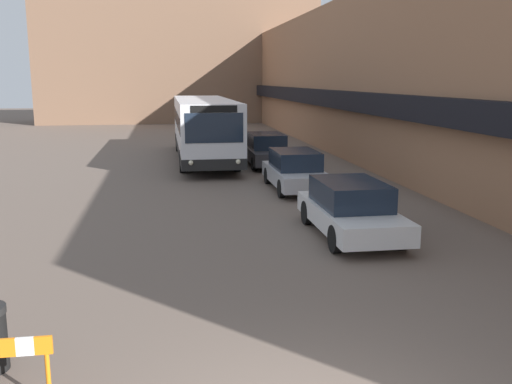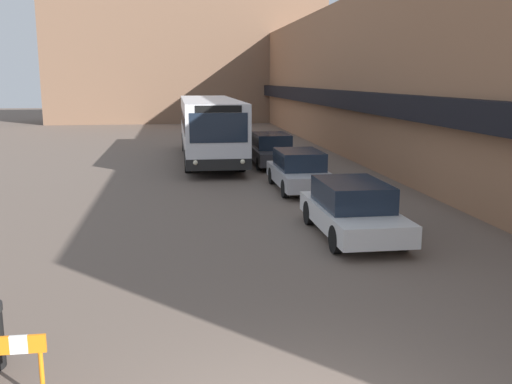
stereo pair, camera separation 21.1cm
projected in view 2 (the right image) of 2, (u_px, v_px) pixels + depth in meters
building_row_right at (388, 79)px, 30.39m from camera, size 5.50×60.00×8.20m
building_backdrop_far at (187, 56)px, 55.34m from camera, size 26.00×8.00×12.62m
city_bus at (209, 127)px, 28.91m from camera, size 2.70×12.58×3.09m
parked_car_front at (352, 209)px, 14.95m from camera, size 1.88×4.46×1.45m
parked_car_middle at (299, 170)px, 21.26m from camera, size 1.81×4.41×1.47m
parked_car_back at (271, 150)px, 27.30m from camera, size 1.84×4.70×1.52m
construction_barricade at (1, 357)px, 7.12m from camera, size 1.10×0.06×0.94m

